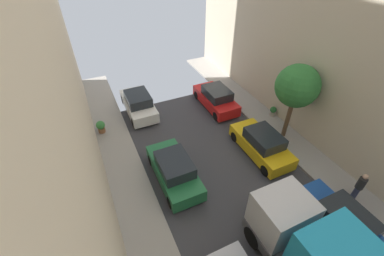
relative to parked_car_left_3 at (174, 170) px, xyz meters
name	(u,v)px	position (x,y,z in m)	size (l,w,h in m)	color
parked_car_left_3	(174,170)	(0.00, 0.00, 0.00)	(1.78, 4.20, 1.57)	#1E6638
parked_car_left_4	(138,104)	(0.00, 6.94, 0.00)	(1.78, 4.20, 1.57)	white
parked_car_right_2	(341,223)	(5.40, -5.83, 0.00)	(1.78, 4.20, 1.57)	#194799
parked_car_right_3	(262,144)	(5.40, -0.26, 0.00)	(1.78, 4.20, 1.57)	gold
parked_car_right_4	(216,98)	(5.40, 5.26, 0.00)	(1.78, 4.20, 1.57)	red
pedestrian	(359,186)	(7.49, -4.92, 0.35)	(0.40, 0.36, 1.72)	#2D334C
street_tree_1	(297,86)	(7.67, 0.36, 2.97)	(2.46, 2.46, 4.79)	brown
potted_plant_2	(273,111)	(8.42, 2.41, -0.21)	(0.44, 0.44, 0.68)	#B2A899
potted_plant_3	(101,126)	(-2.88, 5.55, -0.12)	(0.56, 0.56, 0.84)	brown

